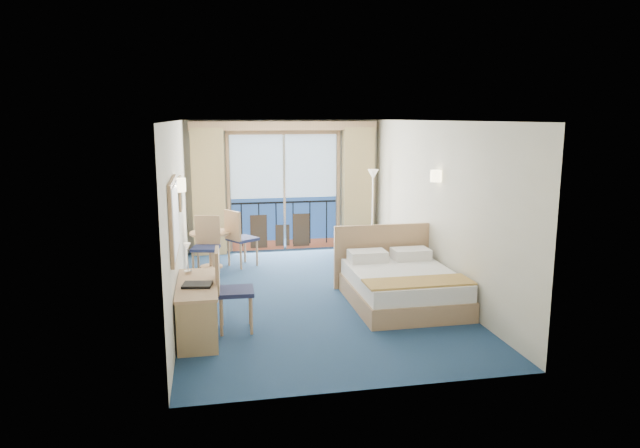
{
  "coord_description": "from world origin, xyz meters",
  "views": [
    {
      "loc": [
        -1.55,
        -8.49,
        2.76
      ],
      "look_at": [
        0.16,
        0.2,
        1.09
      ],
      "focal_mm": 32.0,
      "sensor_mm": 36.0,
      "label": 1
    }
  ],
  "objects_px": {
    "nightstand": "(405,261)",
    "table_chair_a": "(238,235)",
    "floor_lamp": "(373,190)",
    "desk_chair": "(228,285)",
    "armchair": "(368,245)",
    "desk": "(197,316)",
    "round_table": "(210,241)",
    "bed": "(401,285)",
    "table_chair_b": "(207,242)"
  },
  "relations": [
    {
      "from": "floor_lamp",
      "to": "desk_chair",
      "type": "height_order",
      "value": "floor_lamp"
    },
    {
      "from": "nightstand",
      "to": "round_table",
      "type": "bearing_deg",
      "value": 158.15
    },
    {
      "from": "floor_lamp",
      "to": "table_chair_a",
      "type": "xyz_separation_m",
      "value": [
        -2.73,
        -0.52,
        -0.7
      ]
    },
    {
      "from": "desk_chair",
      "to": "table_chair_b",
      "type": "distance_m",
      "value": 2.81
    },
    {
      "from": "desk_chair",
      "to": "table_chair_a",
      "type": "distance_m",
      "value": 3.25
    },
    {
      "from": "nightstand",
      "to": "round_table",
      "type": "xyz_separation_m",
      "value": [
        -3.31,
        1.33,
        0.23
      ]
    },
    {
      "from": "desk",
      "to": "desk_chair",
      "type": "height_order",
      "value": "desk_chair"
    },
    {
      "from": "nightstand",
      "to": "floor_lamp",
      "type": "bearing_deg",
      "value": 92.17
    },
    {
      "from": "floor_lamp",
      "to": "table_chair_a",
      "type": "relative_size",
      "value": 1.61
    },
    {
      "from": "armchair",
      "to": "round_table",
      "type": "relative_size",
      "value": 0.96
    },
    {
      "from": "floor_lamp",
      "to": "table_chair_a",
      "type": "distance_m",
      "value": 2.87
    },
    {
      "from": "desk",
      "to": "armchair",
      "type": "bearing_deg",
      "value": 48.53
    },
    {
      "from": "round_table",
      "to": "nightstand",
      "type": "bearing_deg",
      "value": -21.85
    },
    {
      "from": "nightstand",
      "to": "table_chair_a",
      "type": "distance_m",
      "value": 3.1
    },
    {
      "from": "round_table",
      "to": "bed",
      "type": "bearing_deg",
      "value": -43.91
    },
    {
      "from": "bed",
      "to": "nightstand",
      "type": "height_order",
      "value": "bed"
    },
    {
      "from": "floor_lamp",
      "to": "desk",
      "type": "xyz_separation_m",
      "value": [
        -3.43,
        -4.21,
        -0.93
      ]
    },
    {
      "from": "floor_lamp",
      "to": "armchair",
      "type": "bearing_deg",
      "value": -112.4
    },
    {
      "from": "floor_lamp",
      "to": "desk_chair",
      "type": "distance_m",
      "value": 4.88
    },
    {
      "from": "round_table",
      "to": "table_chair_a",
      "type": "distance_m",
      "value": 0.52
    },
    {
      "from": "armchair",
      "to": "desk",
      "type": "height_order",
      "value": "desk"
    },
    {
      "from": "desk",
      "to": "round_table",
      "type": "distance_m",
      "value": 3.75
    },
    {
      "from": "bed",
      "to": "round_table",
      "type": "xyz_separation_m",
      "value": [
        -2.77,
        2.67,
        0.22
      ]
    },
    {
      "from": "floor_lamp",
      "to": "desk_chair",
      "type": "xyz_separation_m",
      "value": [
        -3.04,
        -3.75,
        -0.69
      ]
    },
    {
      "from": "nightstand",
      "to": "armchair",
      "type": "relative_size",
      "value": 0.79
    },
    {
      "from": "nightstand",
      "to": "desk_chair",
      "type": "relative_size",
      "value": 0.52
    },
    {
      "from": "table_chair_a",
      "to": "desk",
      "type": "bearing_deg",
      "value": 135.82
    },
    {
      "from": "armchair",
      "to": "desk_chair",
      "type": "xyz_separation_m",
      "value": [
        -2.79,
        -3.14,
        0.29
      ]
    },
    {
      "from": "desk",
      "to": "table_chair_b",
      "type": "distance_m",
      "value": 3.26
    },
    {
      "from": "nightstand",
      "to": "desk",
      "type": "relative_size",
      "value": 0.39
    },
    {
      "from": "bed",
      "to": "nightstand",
      "type": "bearing_deg",
      "value": 68.21
    },
    {
      "from": "floor_lamp",
      "to": "bed",
      "type": "bearing_deg",
      "value": -98.48
    },
    {
      "from": "round_table",
      "to": "table_chair_a",
      "type": "xyz_separation_m",
      "value": [
        0.51,
        -0.04,
        0.09
      ]
    },
    {
      "from": "bed",
      "to": "nightstand",
      "type": "distance_m",
      "value": 1.45
    },
    {
      "from": "floor_lamp",
      "to": "desk",
      "type": "relative_size",
      "value": 1.18
    },
    {
      "from": "table_chair_b",
      "to": "desk_chair",
      "type": "bearing_deg",
      "value": -71.33
    },
    {
      "from": "round_table",
      "to": "table_chair_b",
      "type": "distance_m",
      "value": 0.5
    },
    {
      "from": "nightstand",
      "to": "round_table",
      "type": "height_order",
      "value": "round_table"
    },
    {
      "from": "bed",
      "to": "round_table",
      "type": "relative_size",
      "value": 2.62
    },
    {
      "from": "nightstand",
      "to": "floor_lamp",
      "type": "xyz_separation_m",
      "value": [
        -0.07,
        1.8,
        1.02
      ]
    },
    {
      "from": "desk",
      "to": "table_chair_b",
      "type": "height_order",
      "value": "table_chair_b"
    },
    {
      "from": "bed",
      "to": "table_chair_b",
      "type": "relative_size",
      "value": 1.88
    },
    {
      "from": "armchair",
      "to": "table_chair_a",
      "type": "xyz_separation_m",
      "value": [
        -2.48,
        0.1,
        0.28
      ]
    },
    {
      "from": "nightstand",
      "to": "table_chair_b",
      "type": "xyz_separation_m",
      "value": [
        -3.38,
        0.84,
        0.3
      ]
    },
    {
      "from": "armchair",
      "to": "round_table",
      "type": "bearing_deg",
      "value": -8.22
    },
    {
      "from": "bed",
      "to": "desk_chair",
      "type": "xyz_separation_m",
      "value": [
        -2.57,
        -0.61,
        0.33
      ]
    },
    {
      "from": "desk_chair",
      "to": "table_chair_a",
      "type": "bearing_deg",
      "value": -3.32
    },
    {
      "from": "nightstand",
      "to": "desk_chair",
      "type": "xyz_separation_m",
      "value": [
        -3.11,
        -1.95,
        0.33
      ]
    },
    {
      "from": "floor_lamp",
      "to": "table_chair_b",
      "type": "height_order",
      "value": "floor_lamp"
    },
    {
      "from": "desk",
      "to": "table_chair_a",
      "type": "distance_m",
      "value": 3.77
    }
  ]
}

